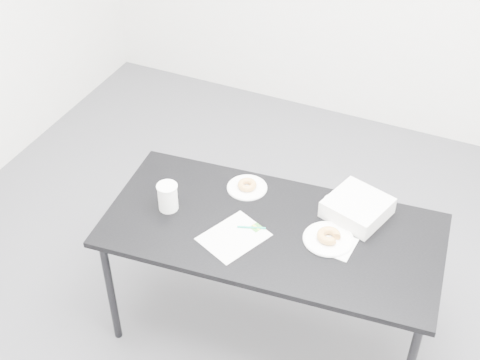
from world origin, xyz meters
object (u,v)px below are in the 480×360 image
at_px(table, 272,237).
at_px(plate_far, 247,188).
at_px(pen, 251,227).
at_px(donut_near, 329,236).
at_px(scorecard, 234,237).
at_px(bakery_box, 357,208).
at_px(donut_far, 247,185).
at_px(coffee_cup, 168,197).
at_px(plate_near, 328,239).

relative_size(table, plate_far, 8.16).
height_order(pen, donut_near, donut_near).
relative_size(scorecard, bakery_box, 1.09).
height_order(donut_near, donut_far, donut_near).
xyz_separation_m(pen, bakery_box, (0.42, 0.29, 0.04)).
height_order(scorecard, donut_near, donut_near).
bearing_deg(donut_near, coffee_cup, -172.08).
xyz_separation_m(table, plate_near, (0.26, 0.03, 0.06)).
bearing_deg(plate_near, plate_far, 159.20).
bearing_deg(pen, plate_near, -7.50).
distance_m(plate_near, bakery_box, 0.23).
bearing_deg(plate_near, table, -172.75).
distance_m(pen, plate_far, 0.29).
bearing_deg(plate_near, donut_far, 159.20).
height_order(scorecard, plate_near, plate_near).
height_order(plate_near, coffee_cup, coffee_cup).
xyz_separation_m(table, bakery_box, (0.33, 0.25, 0.10)).
bearing_deg(plate_near, coffee_cup, -172.08).
height_order(plate_near, plate_far, plate_near).
relative_size(donut_far, bakery_box, 0.36).
relative_size(donut_near, bakery_box, 0.42).
bearing_deg(donut_near, donut_far, 159.20).
height_order(scorecard, pen, pen).
xyz_separation_m(scorecard, plate_far, (-0.08, 0.35, 0.00)).
height_order(pen, coffee_cup, coffee_cup).
bearing_deg(plate_far, donut_far, 180.00).
xyz_separation_m(pen, plate_near, (0.35, 0.07, -0.00)).
height_order(donut_near, bakery_box, bakery_box).
height_order(plate_near, donut_far, donut_far).
bearing_deg(donut_near, plate_far, 159.20).
bearing_deg(plate_near, bakery_box, 73.14).
bearing_deg(bakery_box, donut_far, -159.53).
bearing_deg(bakery_box, donut_near, -90.00).
distance_m(scorecard, bakery_box, 0.61).
distance_m(plate_far, bakery_box, 0.56).
relative_size(table, scorecard, 5.73).
relative_size(plate_far, donut_far, 2.13).
relative_size(scorecard, coffee_cup, 2.02).
xyz_separation_m(pen, donut_near, (0.35, 0.07, 0.02)).
relative_size(donut_near, plate_far, 0.54).
relative_size(pen, plate_far, 0.66).
relative_size(plate_near, donut_far, 2.47).
height_order(scorecard, donut_far, donut_far).
bearing_deg(donut_far, donut_near, -20.80).
height_order(plate_far, bakery_box, bakery_box).
bearing_deg(coffee_cup, pen, 4.43).
bearing_deg(table, pen, -160.22).
distance_m(scorecard, pen, 0.10).
distance_m(plate_far, coffee_cup, 0.41).
distance_m(plate_near, donut_near, 0.02).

